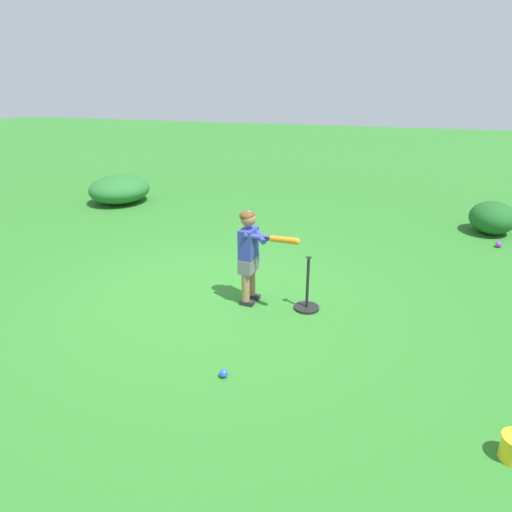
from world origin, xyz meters
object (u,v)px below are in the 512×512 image
at_px(play_ball_midfield, 499,245).
at_px(play_ball_behind_batter, 224,373).
at_px(child_batter, 251,249).
at_px(batting_tee, 307,301).

relative_size(play_ball_midfield, play_ball_behind_batter, 1.21).
bearing_deg(child_batter, batting_tee, 0.85).
bearing_deg(batting_tee, child_batter, -179.15).
bearing_deg(play_ball_midfield, batting_tee, -130.89).
relative_size(play_ball_midfield, batting_tee, 0.15).
height_order(child_batter, play_ball_midfield, child_batter).
distance_m(play_ball_midfield, play_ball_behind_batter, 5.12).
distance_m(play_ball_midfield, batting_tee, 3.69).
height_order(play_ball_midfield, batting_tee, batting_tee).
distance_m(child_batter, play_ball_behind_batter, 1.58).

